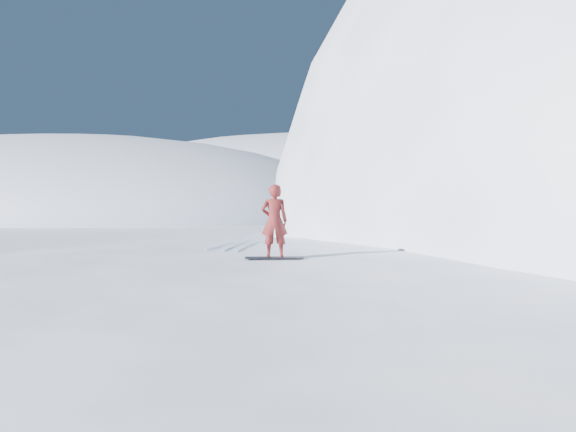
% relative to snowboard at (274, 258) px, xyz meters
% --- Properties ---
extents(ground, '(400.00, 400.00, 0.00)m').
position_rel_snowboard_xyz_m(ground, '(-1.27, -0.69, -2.41)').
color(ground, white).
rests_on(ground, ground).
extents(near_ridge, '(36.00, 28.00, 4.80)m').
position_rel_snowboard_xyz_m(near_ridge, '(-0.27, 2.31, -2.41)').
color(near_ridge, white).
rests_on(near_ridge, ground).
extents(peak_shoulder, '(28.00, 24.00, 18.00)m').
position_rel_snowboard_xyz_m(peak_shoulder, '(8.73, 19.31, -2.41)').
color(peak_shoulder, white).
rests_on(peak_shoulder, ground).
extents(far_ridge_a, '(120.00, 70.00, 28.00)m').
position_rel_snowboard_xyz_m(far_ridge_a, '(-71.27, 59.31, -2.41)').
color(far_ridge_a, white).
rests_on(far_ridge_a, ground).
extents(far_ridge_c, '(140.00, 90.00, 36.00)m').
position_rel_snowboard_xyz_m(far_ridge_c, '(-41.27, 109.31, -2.41)').
color(far_ridge_c, white).
rests_on(far_ridge_c, ground).
extents(wind_bumps, '(16.00, 14.40, 1.00)m').
position_rel_snowboard_xyz_m(wind_bumps, '(-1.82, 1.43, -2.41)').
color(wind_bumps, white).
rests_on(wind_bumps, ground).
extents(snowboard, '(1.58, 0.94, 0.03)m').
position_rel_snowboard_xyz_m(snowboard, '(0.00, 0.00, 0.00)').
color(snowboard, black).
rests_on(snowboard, near_ridge).
extents(snowboarder, '(0.85, 0.73, 1.98)m').
position_rel_snowboard_xyz_m(snowboarder, '(0.00, 0.00, 1.00)').
color(snowboarder, maroon).
rests_on(snowboarder, snowboard).
extents(vapor_plume, '(11.16, 8.93, 7.81)m').
position_rel_snowboard_xyz_m(vapor_plume, '(-50.66, 32.45, -2.41)').
color(vapor_plume, white).
rests_on(vapor_plume, ground).
extents(board_tracks, '(2.09, 5.93, 0.04)m').
position_rel_snowboard_xyz_m(board_tracks, '(-2.81, 3.88, 0.01)').
color(board_tracks, silver).
rests_on(board_tracks, ground).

